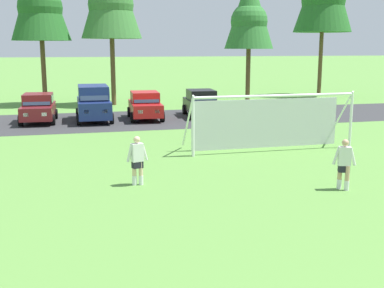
% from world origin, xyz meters
% --- Properties ---
extents(ground_plane, '(400.00, 400.00, 0.00)m').
position_xyz_m(ground_plane, '(0.00, 15.00, 0.00)').
color(ground_plane, '#598C3D').
extents(parking_lot_strip, '(52.00, 8.40, 0.01)m').
position_xyz_m(parking_lot_strip, '(0.00, 27.88, 0.00)').
color(parking_lot_strip, '#333335').
rests_on(parking_lot_strip, ground).
extents(soccer_goal, '(7.44, 2.00, 2.57)m').
position_xyz_m(soccer_goal, '(3.92, 17.67, 1.29)').
color(soccer_goal, white).
rests_on(soccer_goal, ground).
extents(player_striker_near, '(0.70, 0.39, 1.64)m').
position_xyz_m(player_striker_near, '(3.75, 11.00, 0.82)').
color(player_striker_near, tan).
rests_on(player_striker_near, ground).
extents(player_defender_far, '(0.75, 0.34, 1.64)m').
position_xyz_m(player_defender_far, '(-2.56, 13.12, 0.82)').
color(player_defender_far, beige).
rests_on(player_defender_far, ground).
extents(parked_car_slot_far_left, '(2.15, 4.26, 1.72)m').
position_xyz_m(parked_car_slot_far_left, '(-6.47, 28.24, 0.88)').
color(parked_car_slot_far_left, maroon).
rests_on(parked_car_slot_far_left, ground).
extents(parked_car_slot_left, '(2.16, 4.61, 2.16)m').
position_xyz_m(parked_car_slot_left, '(-3.21, 28.03, 1.11)').
color(parked_car_slot_left, navy).
rests_on(parked_car_slot_left, ground).
extents(parked_car_slot_center_left, '(2.20, 4.28, 1.72)m').
position_xyz_m(parked_car_slot_center_left, '(-0.04, 27.96, 0.88)').
color(parked_car_slot_center_left, red).
rests_on(parked_car_slot_center_left, ground).
extents(parked_car_slot_center, '(2.23, 4.30, 1.72)m').
position_xyz_m(parked_car_slot_center, '(3.73, 28.40, 0.88)').
color(parked_car_slot_center, black).
rests_on(parked_car_slot_center, ground).
extents(tree_mid_right, '(3.88, 3.88, 10.36)m').
position_xyz_m(tree_mid_right, '(9.41, 35.13, 7.12)').
color(tree_mid_right, brown).
rests_on(tree_mid_right, ground).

